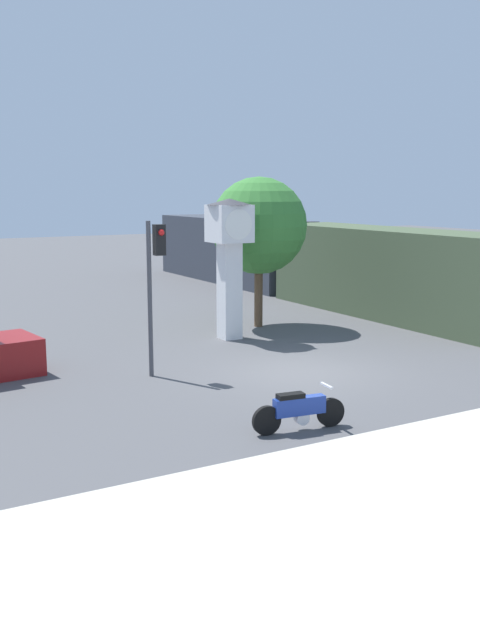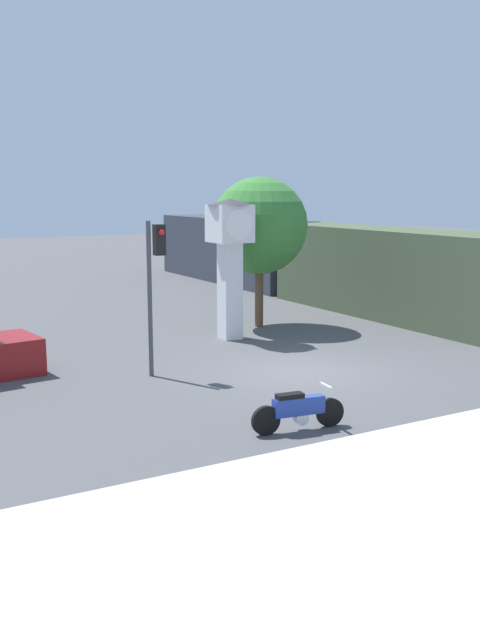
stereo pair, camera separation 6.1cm
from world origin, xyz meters
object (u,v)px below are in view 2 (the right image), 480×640
Objects in this scene: clock_tower at (230,246)px; street_tree at (259,226)px; motorcycle at (298,410)px; freight_train at (299,259)px; traffic_light at (155,270)px.

street_tree reaches higher than clock_tower.
motorcycle is at bearing -117.07° from street_tree.
motorcycle is at bearing -124.29° from freight_train.
freight_train reaches higher than motorcycle.
street_tree reaches higher than motorcycle.
motorcycle is 6.11m from traffic_light.
motorcycle is 0.50× the size of traffic_light.
motorcycle is at bearing -110.27° from clock_tower.
traffic_light is at bearing -141.10° from clock_tower.
traffic_light is 7.57m from street_tree.
motorcycle is 0.45× the size of clock_tower.
clock_tower is 5.18m from traffic_light.
traffic_light is 0.77× the size of street_tree.
street_tree reaches higher than traffic_light.
freight_train is (10.83, 15.88, 1.26)m from motorcycle.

